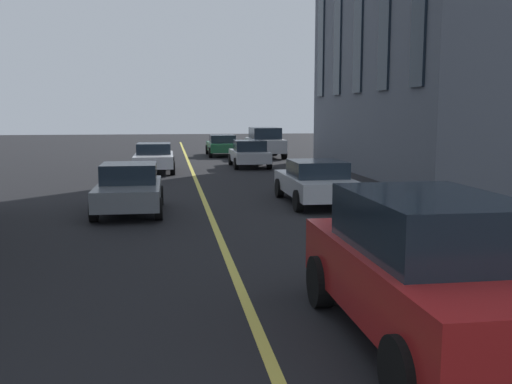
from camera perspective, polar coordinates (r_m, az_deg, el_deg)
lane_centre_line at (r=16.04m, az=-4.43°, el=-2.44°), size 80.00×0.16×0.01m
car_silver_oncoming at (r=18.31m, az=5.86°, el=1.03°), size 4.40×1.95×1.37m
car_white_parked_a at (r=28.30m, az=-9.97°, el=3.37°), size 4.40×1.95×1.37m
car_silver_parked_b at (r=30.33m, az=-0.65°, el=3.77°), size 3.90×1.89×1.40m
car_red_near at (r=7.51m, az=16.50°, el=-7.14°), size 4.70×2.14×1.88m
car_green_far at (r=38.18m, az=-3.34°, el=4.61°), size 4.40×1.95×1.37m
car_grey_mid at (r=17.00m, az=-12.31°, el=0.36°), size 3.90×1.89×1.40m
car_silver_trailing at (r=36.80m, az=0.87°, el=4.92°), size 4.70×2.14×1.88m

